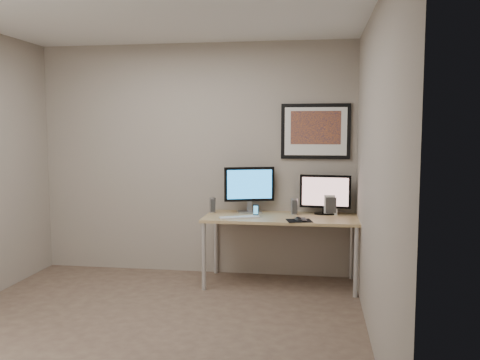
{
  "coord_description": "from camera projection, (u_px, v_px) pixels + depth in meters",
  "views": [
    {
      "loc": [
        1.37,
        -3.92,
        1.64
      ],
      "look_at": [
        0.61,
        1.1,
        1.13
      ],
      "focal_mm": 38.0,
      "sensor_mm": 36.0,
      "label": 1
    }
  ],
  "objects": [
    {
      "name": "desk",
      "position": [
        281.0,
        223.0,
        5.34
      ],
      "size": [
        1.6,
        0.7,
        0.73
      ],
      "color": "#A58450",
      "rests_on": "floor"
    },
    {
      "name": "keyboard",
      "position": [
        240.0,
        217.0,
        5.24
      ],
      "size": [
        0.43,
        0.27,
        0.01
      ],
      "primitive_type": "cube",
      "rotation": [
        0.0,
        0.0,
        0.4
      ],
      "color": "silver",
      "rests_on": "desk"
    },
    {
      "name": "remote",
      "position": [
        304.0,
        220.0,
        5.07
      ],
      "size": [
        0.07,
        0.19,
        0.02
      ],
      "primitive_type": "cube",
      "rotation": [
        0.0,
        0.0,
        0.13
      ],
      "color": "black",
      "rests_on": "desk"
    },
    {
      "name": "fan_unit",
      "position": [
        330.0,
        204.0,
        5.45
      ],
      "size": [
        0.15,
        0.12,
        0.21
      ],
      "primitive_type": "cube",
      "rotation": [
        0.0,
        0.0,
        0.15
      ],
      "color": "silver",
      "rests_on": "desk"
    },
    {
      "name": "mouse",
      "position": [
        299.0,
        218.0,
        5.1
      ],
      "size": [
        0.08,
        0.11,
        0.03
      ],
      "primitive_type": "ellipsoid",
      "rotation": [
        0.0,
        0.0,
        0.34
      ],
      "color": "black",
      "rests_on": "mousepad"
    },
    {
      "name": "phone_dock",
      "position": [
        256.0,
        211.0,
        5.32
      ],
      "size": [
        0.06,
        0.06,
        0.13
      ],
      "primitive_type": "cube",
      "rotation": [
        0.0,
        0.0,
        -0.01
      ],
      "color": "black",
      "rests_on": "desk"
    },
    {
      "name": "mousepad",
      "position": [
        299.0,
        221.0,
        5.08
      ],
      "size": [
        0.29,
        0.27,
        0.0
      ],
      "primitive_type": "cube",
      "rotation": [
        0.0,
        0.0,
        0.22
      ],
      "color": "black",
      "rests_on": "desk"
    },
    {
      "name": "speaker_right",
      "position": [
        294.0,
        207.0,
        5.43
      ],
      "size": [
        0.08,
        0.08,
        0.18
      ],
      "primitive_type": "cylinder",
      "rotation": [
        0.0,
        0.0,
        0.19
      ],
      "color": "#A8A8AD",
      "rests_on": "desk"
    },
    {
      "name": "floor",
      "position": [
        149.0,
        327.0,
        4.23
      ],
      "size": [
        3.6,
        3.6,
        0.0
      ],
      "primitive_type": "plane",
      "color": "brown",
      "rests_on": "ground"
    },
    {
      "name": "room",
      "position": [
        162.0,
        129.0,
        4.51
      ],
      "size": [
        3.6,
        3.6,
        3.6
      ],
      "color": "white",
      "rests_on": "ground"
    },
    {
      "name": "framed_art",
      "position": [
        316.0,
        131.0,
        5.52
      ],
      "size": [
        0.75,
        0.04,
        0.6
      ],
      "color": "black",
      "rests_on": "room"
    },
    {
      "name": "speaker_left",
      "position": [
        213.0,
        205.0,
        5.57
      ],
      "size": [
        0.09,
        0.09,
        0.17
      ],
      "primitive_type": "cylinder",
      "rotation": [
        0.0,
        0.0,
        0.32
      ],
      "color": "#A8A8AD",
      "rests_on": "desk"
    },
    {
      "name": "monitor_large",
      "position": [
        249.0,
        187.0,
        5.54
      ],
      "size": [
        0.54,
        0.25,
        0.5
      ],
      "rotation": [
        0.0,
        0.0,
        0.31
      ],
      "color": "#A8A8AD",
      "rests_on": "desk"
    },
    {
      "name": "monitor_tv",
      "position": [
        325.0,
        193.0,
        5.43
      ],
      "size": [
        0.54,
        0.15,
        0.43
      ],
      "rotation": [
        0.0,
        0.0,
        -0.11
      ],
      "color": "black",
      "rests_on": "desk"
    }
  ]
}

